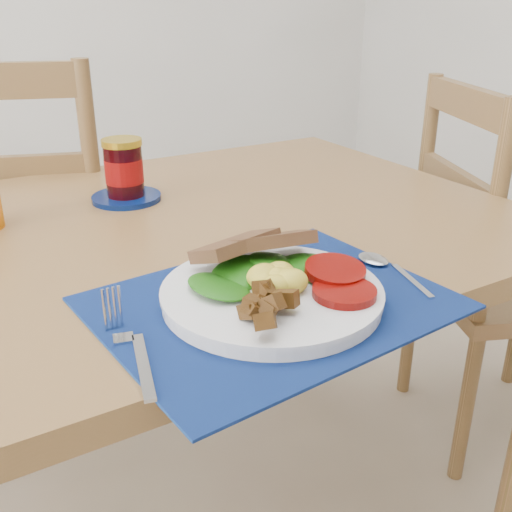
{
  "coord_description": "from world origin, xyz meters",
  "views": [
    {
      "loc": [
        -0.31,
        -0.73,
        1.12
      ],
      "look_at": [
        0.06,
        -0.1,
        0.8
      ],
      "focal_mm": 42.0,
      "sensor_mm": 36.0,
      "label": 1
    }
  ],
  "objects": [
    {
      "name": "placemat",
      "position": [
        0.06,
        -0.14,
        0.75
      ],
      "size": [
        0.47,
        0.38,
        0.0
      ],
      "primitive_type": "cube",
      "rotation": [
        0.0,
        0.0,
        0.09
      ],
      "color": "black",
      "rests_on": "table"
    },
    {
      "name": "breakfast_plate",
      "position": [
        0.06,
        -0.15,
        0.77
      ],
      "size": [
        0.29,
        0.29,
        0.07
      ],
      "rotation": [
        0.0,
        0.0,
        0.06
      ],
      "color": "silver",
      "rests_on": "placemat"
    },
    {
      "name": "chair_end",
      "position": [
        0.89,
        0.15,
        0.58
      ],
      "size": [
        0.54,
        0.55,
        1.15
      ],
      "rotation": [
        0.0,
        0.0,
        1.17
      ],
      "color": "#533D1E",
      "rests_on": "ground"
    },
    {
      "name": "spoon",
      "position": [
        0.26,
        -0.14,
        0.76
      ],
      "size": [
        0.04,
        0.16,
        0.0
      ],
      "rotation": [
        0.0,
        0.0,
        -0.27
      ],
      "color": "#B2B5BA",
      "rests_on": "placemat"
    },
    {
      "name": "table",
      "position": [
        0.0,
        0.2,
        0.67
      ],
      "size": [
        1.4,
        0.9,
        0.75
      ],
      "color": "brown",
      "rests_on": "ground"
    },
    {
      "name": "chair_far",
      "position": [
        -0.09,
        0.8,
        0.61
      ],
      "size": [
        0.57,
        0.56,
        1.21
      ],
      "rotation": [
        0.0,
        0.0,
        2.8
      ],
      "color": "#533D1E",
      "rests_on": "ground"
    },
    {
      "name": "jam_on_saucer",
      "position": [
        0.04,
        0.37,
        0.8
      ],
      "size": [
        0.14,
        0.14,
        0.12
      ],
      "color": "#051751",
      "rests_on": "table"
    },
    {
      "name": "fork",
      "position": [
        -0.14,
        -0.16,
        0.76
      ],
      "size": [
        0.04,
        0.18,
        0.0
      ],
      "rotation": [
        0.0,
        0.0,
        -0.25
      ],
      "color": "#B2B5BA",
      "rests_on": "placemat"
    }
  ]
}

